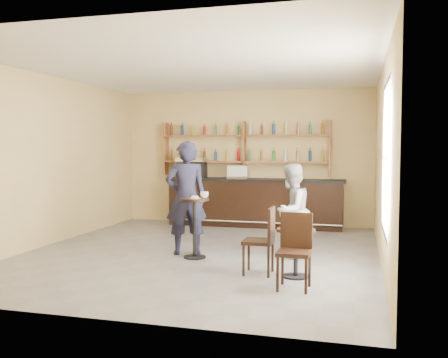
% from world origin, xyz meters
% --- Properties ---
extents(floor, '(7.00, 7.00, 0.00)m').
position_xyz_m(floor, '(0.00, 0.00, 0.00)').
color(floor, slate).
rests_on(floor, ground).
extents(ceiling, '(7.00, 7.00, 0.00)m').
position_xyz_m(ceiling, '(0.00, 0.00, 3.20)').
color(ceiling, white).
rests_on(ceiling, wall_back).
extents(wall_back, '(7.00, 0.00, 7.00)m').
position_xyz_m(wall_back, '(0.00, 3.50, 1.60)').
color(wall_back, '#D5B979').
rests_on(wall_back, floor).
extents(wall_front, '(7.00, 0.00, 7.00)m').
position_xyz_m(wall_front, '(0.00, -3.50, 1.60)').
color(wall_front, '#D5B979').
rests_on(wall_front, floor).
extents(wall_left, '(0.00, 7.00, 7.00)m').
position_xyz_m(wall_left, '(-3.00, 0.00, 1.60)').
color(wall_left, '#D5B979').
rests_on(wall_left, floor).
extents(wall_right, '(0.00, 7.00, 7.00)m').
position_xyz_m(wall_right, '(3.00, 0.00, 1.60)').
color(wall_right, '#D5B979').
rests_on(wall_right, floor).
extents(window_pane, '(0.00, 2.00, 2.00)m').
position_xyz_m(window_pane, '(2.99, -1.20, 1.70)').
color(window_pane, white).
rests_on(window_pane, wall_right).
extents(window_frame, '(0.04, 1.70, 2.10)m').
position_xyz_m(window_frame, '(2.99, -1.20, 1.70)').
color(window_frame, black).
rests_on(window_frame, wall_right).
extents(shelf_unit, '(4.00, 0.26, 1.40)m').
position_xyz_m(shelf_unit, '(0.00, 3.37, 1.81)').
color(shelf_unit, brown).
rests_on(shelf_unit, wall_back).
extents(liquor_bottles, '(3.68, 0.10, 1.00)m').
position_xyz_m(liquor_bottles, '(0.00, 3.37, 1.98)').
color(liquor_bottles, '#8C5919').
rests_on(liquor_bottles, shelf_unit).
extents(bar_counter, '(4.12, 0.80, 1.12)m').
position_xyz_m(bar_counter, '(0.31, 3.15, 0.56)').
color(bar_counter, black).
rests_on(bar_counter, floor).
extents(espresso_machine, '(0.72, 0.49, 0.49)m').
position_xyz_m(espresso_machine, '(-1.24, 3.15, 1.36)').
color(espresso_machine, black).
rests_on(espresso_machine, bar_counter).
extents(pastry_case, '(0.52, 0.42, 0.30)m').
position_xyz_m(pastry_case, '(-0.08, 3.15, 1.26)').
color(pastry_case, silver).
rests_on(pastry_case, bar_counter).
extents(pedestal_table, '(0.61, 0.61, 1.00)m').
position_xyz_m(pedestal_table, '(0.02, -0.41, 0.50)').
color(pedestal_table, black).
rests_on(pedestal_table, floor).
extents(napkin, '(0.22, 0.22, 0.00)m').
position_xyz_m(napkin, '(0.02, -0.41, 1.00)').
color(napkin, white).
rests_on(napkin, pedestal_table).
extents(donut, '(0.16, 0.16, 0.04)m').
position_xyz_m(donut, '(0.03, -0.42, 1.02)').
color(donut, '#C68648').
rests_on(donut, napkin).
extents(cup_pedestal, '(0.16, 0.16, 0.11)m').
position_xyz_m(cup_pedestal, '(0.16, -0.31, 1.05)').
color(cup_pedestal, white).
rests_on(cup_pedestal, pedestal_table).
extents(man_main, '(0.85, 0.73, 1.95)m').
position_xyz_m(man_main, '(-0.22, -0.16, 0.98)').
color(man_main, black).
rests_on(man_main, floor).
extents(cafe_table, '(0.70, 0.70, 0.70)m').
position_xyz_m(cafe_table, '(1.80, -1.22, 0.35)').
color(cafe_table, black).
rests_on(cafe_table, floor).
extents(cup_cafe, '(0.11, 0.11, 0.09)m').
position_xyz_m(cup_cafe, '(1.85, -1.22, 0.74)').
color(cup_cafe, white).
rests_on(cup_cafe, cafe_table).
extents(chair_west, '(0.43, 0.43, 0.98)m').
position_xyz_m(chair_west, '(1.25, -1.17, 0.49)').
color(chair_west, black).
rests_on(chair_west, floor).
extents(chair_south, '(0.44, 0.44, 0.98)m').
position_xyz_m(chair_south, '(1.85, -1.82, 0.49)').
color(chair_south, black).
rests_on(chair_south, floor).
extents(patron_second, '(0.84, 0.93, 1.57)m').
position_xyz_m(patron_second, '(1.57, 0.03, 0.79)').
color(patron_second, gray).
rests_on(patron_second, floor).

